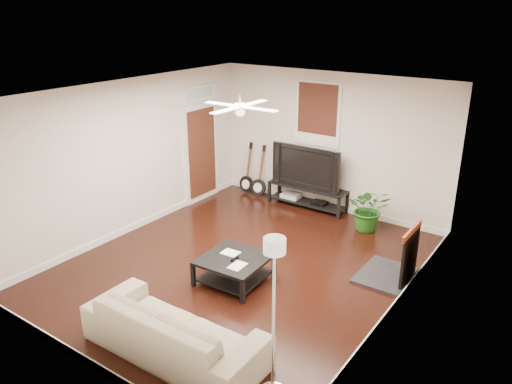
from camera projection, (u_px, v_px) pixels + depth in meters
room at (241, 184)px, 7.66m from camera, size 5.01×6.01×2.81m
brick_accent at (423, 199)px, 7.09m from camera, size 0.02×2.20×2.80m
fireplace at (397, 252)px, 7.58m from camera, size 0.80×1.10×0.92m
window_back at (318, 114)px, 9.90m from camera, size 1.00×0.06×1.30m
door_left at (201, 143)px, 10.49m from camera, size 0.08×1.00×2.50m
tv_stand at (307, 197)px, 10.39m from camera, size 1.69×0.45×0.47m
tv at (309, 166)px, 10.17m from camera, size 1.51×0.20×0.87m
coffee_table at (234, 269)px, 7.61m from camera, size 0.99×0.99×0.40m
sofa at (174, 329)px, 5.98m from camera, size 2.33×0.94×0.68m
floor_lamp at (273, 321)px, 5.12m from camera, size 0.32×0.32×1.90m
potted_plant at (369, 209)px, 9.28m from camera, size 0.98×0.94×0.85m
guitar_left at (246, 168)px, 11.08m from camera, size 0.37×0.27×1.16m
guitar_right at (258, 171)px, 10.87m from camera, size 0.37×0.27×1.16m
ceiling_fan at (240, 107)px, 7.23m from camera, size 1.24×1.24×0.32m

